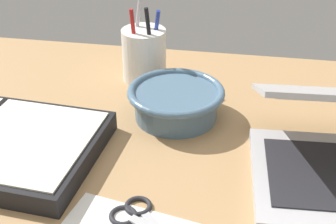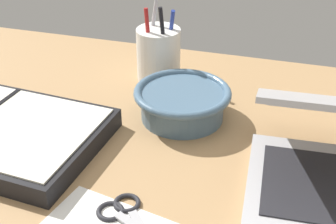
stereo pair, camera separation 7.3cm
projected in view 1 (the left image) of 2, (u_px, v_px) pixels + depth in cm
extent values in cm
cube|color=tan|center=(174.00, 197.00, 68.08)|extent=(140.00, 100.00, 2.00)
cylinder|color=slate|center=(176.00, 104.00, 83.87)|extent=(14.77, 14.77, 5.13)
torus|color=slate|center=(176.00, 92.00, 82.54)|extent=(17.37, 17.37, 1.39)
cylinder|color=white|center=(144.00, 55.00, 95.06)|extent=(8.93, 8.93, 10.86)
cylinder|color=black|center=(150.00, 45.00, 91.68)|extent=(1.91, 1.89, 15.28)
cylinder|color=#233899|center=(155.00, 41.00, 94.62)|extent=(3.05, 3.79, 14.05)
cylinder|color=#B21E1E|center=(135.00, 46.00, 92.00)|extent=(2.00, 1.55, 14.65)
cylinder|color=#B7B7BC|center=(136.00, 36.00, 94.81)|extent=(2.60, 3.04, 15.83)
cube|color=silver|center=(27.00, 140.00, 72.75)|extent=(20.59, 22.44, 0.30)
torus|color=#232328|center=(123.00, 216.00, 63.01)|extent=(3.90, 3.90, 0.70)
torus|color=#232328|center=(138.00, 206.00, 64.62)|extent=(3.90, 3.90, 0.70)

